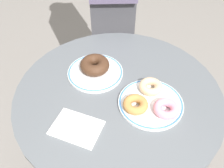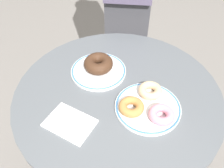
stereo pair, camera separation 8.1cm
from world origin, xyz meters
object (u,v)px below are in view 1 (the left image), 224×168
at_px(plate_left, 95,72).
at_px(plate_right, 151,103).
at_px(donut_chocolate, 95,65).
at_px(paper_napkin, 77,128).
at_px(donut_pink_frosted, 166,109).
at_px(donut_glazed, 151,87).
at_px(cafe_table, 117,127).
at_px(donut_old_fashioned, 136,104).

bearing_deg(plate_left, plate_right, -1.40).
bearing_deg(plate_right, donut_chocolate, 176.95).
bearing_deg(paper_napkin, donut_pink_frosted, 48.16).
distance_m(plate_left, donut_chocolate, 0.03).
relative_size(donut_chocolate, donut_glazed, 1.35).
bearing_deg(donut_chocolate, donut_pink_frosted, -3.67).
height_order(donut_chocolate, donut_pink_frosted, donut_chocolate).
bearing_deg(donut_glazed, donut_pink_frosted, -31.96).
bearing_deg(cafe_table, paper_napkin, -93.02).
distance_m(plate_right, paper_napkin, 0.25).
bearing_deg(donut_glazed, donut_old_fashioned, -89.36).
bearing_deg(donut_old_fashioned, donut_pink_frosted, 26.24).
distance_m(donut_glazed, paper_napkin, 0.29).
relative_size(plate_right, donut_old_fashioned, 2.66).
distance_m(cafe_table, donut_old_fashioned, 0.27).
xyz_separation_m(plate_left, donut_glazed, (0.21, 0.04, 0.02)).
height_order(cafe_table, donut_chocolate, donut_chocolate).
xyz_separation_m(plate_left, donut_pink_frosted, (0.30, -0.01, 0.02)).
relative_size(cafe_table, plate_right, 3.55).
xyz_separation_m(cafe_table, donut_pink_frosted, (0.18, 0.01, 0.25)).
bearing_deg(donut_chocolate, plate_left, -46.12).
height_order(plate_right, donut_pink_frosted, donut_pink_frosted).
relative_size(plate_left, paper_napkin, 1.41).
bearing_deg(cafe_table, donut_pink_frosted, 2.51).
distance_m(plate_left, donut_old_fashioned, 0.22).
xyz_separation_m(plate_right, donut_pink_frosted, (0.06, -0.01, 0.02)).
xyz_separation_m(donut_glazed, donut_old_fashioned, (0.00, -0.10, 0.00)).
height_order(plate_left, paper_napkin, plate_left).
xyz_separation_m(plate_right, donut_chocolate, (-0.25, 0.01, 0.03)).
bearing_deg(plate_left, cafe_table, -9.40).
relative_size(cafe_table, donut_pink_frosted, 9.43).
relative_size(donut_glazed, paper_napkin, 0.55).
xyz_separation_m(donut_pink_frosted, donut_glazed, (-0.09, 0.05, 0.00)).
bearing_deg(plate_left, donut_pink_frosted, -2.35).
relative_size(cafe_table, paper_napkin, 5.20).
height_order(donut_old_fashioned, paper_napkin, donut_old_fashioned).
xyz_separation_m(cafe_table, paper_napkin, (-0.01, -0.20, 0.23)).
bearing_deg(paper_napkin, donut_chocolate, 117.04).
bearing_deg(donut_pink_frosted, donut_glazed, 148.04).
bearing_deg(plate_right, paper_napkin, -121.28).
distance_m(donut_glazed, donut_old_fashioned, 0.10).
xyz_separation_m(cafe_table, plate_left, (-0.12, 0.02, 0.23)).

